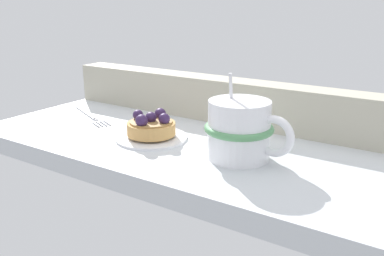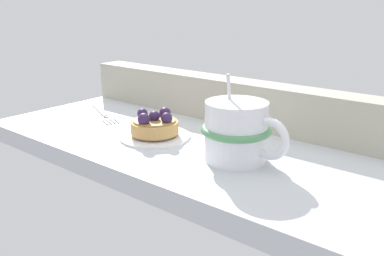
% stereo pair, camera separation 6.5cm
% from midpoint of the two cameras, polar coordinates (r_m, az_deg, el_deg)
% --- Properties ---
extents(ground_plane, '(0.74, 0.33, 0.03)m').
position_cam_midpoint_polar(ground_plane, '(0.70, 2.39, -2.85)').
color(ground_plane, silver).
extents(window_rail_back, '(0.72, 0.06, 0.08)m').
position_cam_midpoint_polar(window_rail_back, '(0.79, 8.37, 3.65)').
color(window_rail_back, '#B2AD99').
rests_on(window_rail_back, ground_plane).
extents(dessert_plate, '(0.12, 0.12, 0.01)m').
position_cam_midpoint_polar(dessert_plate, '(0.71, -2.52, -1.05)').
color(dessert_plate, white).
rests_on(dessert_plate, ground_plane).
extents(raspberry_tart, '(0.08, 0.08, 0.04)m').
position_cam_midpoint_polar(raspberry_tart, '(0.70, -2.54, 0.44)').
color(raspberry_tart, tan).
rests_on(raspberry_tart, dessert_plate).
extents(coffee_mug, '(0.13, 0.10, 0.13)m').
position_cam_midpoint_polar(coffee_mug, '(0.60, 9.34, -0.51)').
color(coffee_mug, white).
rests_on(coffee_mug, ground_plane).
extents(dessert_fork, '(0.16, 0.08, 0.01)m').
position_cam_midpoint_polar(dessert_fork, '(0.86, -10.09, 2.05)').
color(dessert_fork, '#B7B7BC').
rests_on(dessert_fork, ground_plane).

